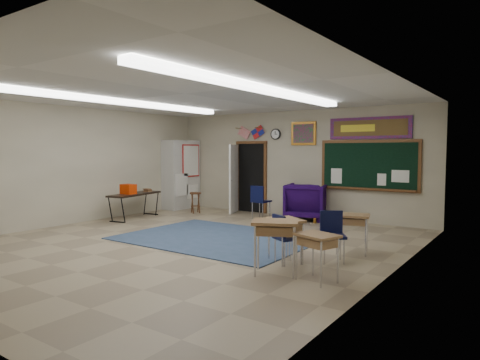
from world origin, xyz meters
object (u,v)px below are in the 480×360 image
Objects in this scene: folding_table at (135,205)px; wingback_armchair at (307,201)px; student_desk_front_left at (285,238)px; wooden_stool at (196,202)px; student_desk_front_right at (352,232)px.

wingback_armchair is at bearing 21.87° from folding_table.
wingback_armchair reaches higher than student_desk_front_left.
wingback_armchair is 3.37m from wooden_stool.
student_desk_front_left is 1.06× the size of student_desk_front_right.
student_desk_front_right is (2.41, -3.02, -0.09)m from wingback_armchair.
student_desk_front_left reaches higher than student_desk_front_right.
student_desk_front_right is at bearing -21.03° from wooden_stool.
student_desk_front_right is 0.41× the size of folding_table.
wingback_armchair is 3.87m from student_desk_front_right.
folding_table is at bearing 160.31° from student_desk_front_right.
wingback_armchair reaches higher than wooden_stool.
student_desk_front_left is 6.04m from wooden_stool.
student_desk_front_left is 5.92m from folding_table.
student_desk_front_left is at bearing -27.67° from folding_table.
folding_table is at bearing -163.32° from student_desk_front_left.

